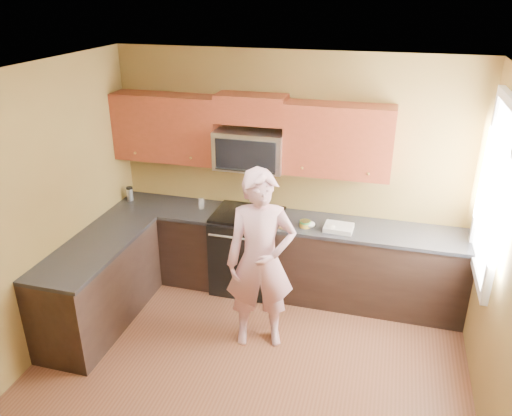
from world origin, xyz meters
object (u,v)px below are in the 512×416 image
(stove, at_px, (248,250))
(travel_mug, at_px, (131,200))
(frying_pan, at_px, (250,223))
(microwave, at_px, (251,168))
(woman, at_px, (261,261))
(butter_tub, at_px, (305,227))

(stove, bearing_deg, travel_mug, 177.99)
(travel_mug, bearing_deg, stove, -2.01)
(stove, xyz_separation_m, frying_pan, (0.09, -0.24, 0.47))
(microwave, distance_m, travel_mug, 1.58)
(stove, relative_size, woman, 0.52)
(butter_tub, bearing_deg, travel_mug, 175.76)
(frying_pan, bearing_deg, woman, -74.62)
(microwave, xyz_separation_m, travel_mug, (-1.49, -0.07, -0.53))
(microwave, bearing_deg, travel_mug, -177.21)
(stove, bearing_deg, butter_tub, -9.10)
(microwave, bearing_deg, frying_pan, -75.87)
(butter_tub, bearing_deg, microwave, 160.94)
(microwave, xyz_separation_m, butter_tub, (0.67, -0.23, -0.53))
(butter_tub, height_order, travel_mug, travel_mug)
(microwave, height_order, butter_tub, microwave)
(travel_mug, bearing_deg, butter_tub, -4.24)
(butter_tub, bearing_deg, stove, 170.90)
(frying_pan, bearing_deg, stove, 102.12)
(travel_mug, bearing_deg, microwave, 2.79)
(microwave, bearing_deg, woman, -69.28)
(woman, relative_size, travel_mug, 10.74)
(butter_tub, bearing_deg, woman, -108.93)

